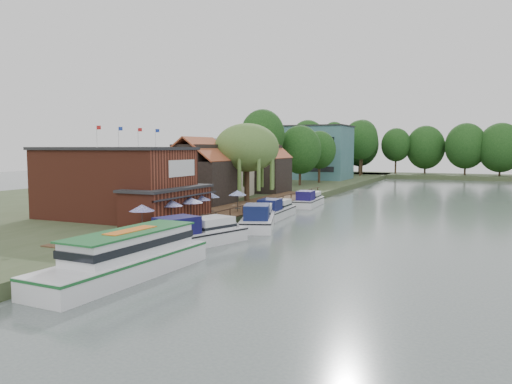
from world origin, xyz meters
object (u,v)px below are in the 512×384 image
at_px(umbrella_1, 172,213).
at_px(cruiser_1, 258,215).
at_px(cruiser_2, 275,208).
at_px(swan, 162,254).
at_px(willow, 247,163).
at_px(cruiser_0, 196,230).
at_px(umbrella_0, 142,219).
at_px(cruiser_3, 309,198).
at_px(tour_boat, 124,254).
at_px(cottage_c, 264,166).
at_px(umbrella_2, 191,210).
at_px(umbrella_4, 211,203).
at_px(umbrella_5, 238,201).
at_px(umbrella_3, 200,206).
at_px(cottage_a, 198,171).
at_px(pub, 130,183).
at_px(hotel_block, 295,152).
at_px(cottage_b, 216,168).

bearing_deg(umbrella_1, cruiser_1, 61.43).
distance_m(cruiser_2, swan, 23.25).
relative_size(willow, cruiser_0, 0.97).
height_order(umbrella_0, cruiser_3, umbrella_0).
distance_m(umbrella_1, tour_boat, 13.78).
bearing_deg(cottage_c, umbrella_2, -78.50).
bearing_deg(umbrella_4, umbrella_1, -85.16).
relative_size(umbrella_5, cruiser_2, 0.25).
bearing_deg(umbrella_4, cruiser_3, 78.78).
height_order(umbrella_0, umbrella_1, same).
height_order(umbrella_0, umbrella_3, same).
distance_m(umbrella_2, tour_boat, 16.48).
xyz_separation_m(cruiser_3, tour_boat, (1.62, -41.89, 0.34)).
xyz_separation_m(willow, umbrella_1, (3.12, -22.48, -3.93)).
xyz_separation_m(cottage_a, cruiser_2, (11.05, -1.10, -4.08)).
xyz_separation_m(pub, umbrella_2, (6.83, 0.45, -2.36)).
height_order(hotel_block, tour_boat, hotel_block).
distance_m(cottage_b, cruiser_2, 18.36).
bearing_deg(umbrella_5, umbrella_0, -93.79).
distance_m(umbrella_1, cruiser_3, 29.30).
relative_size(cottage_a, willow, 0.82).
bearing_deg(cottage_c, cruiser_3, -36.47).
relative_size(hotel_block, cottage_c, 2.99).
bearing_deg(umbrella_3, tour_boat, -73.94).
distance_m(umbrella_0, umbrella_1, 4.04).
bearing_deg(umbrella_3, cottage_c, 101.61).
bearing_deg(tour_boat, cottage_b, 113.49).
xyz_separation_m(umbrella_0, umbrella_5, (1.04, 15.76, 0.00)).
bearing_deg(tour_boat, hotel_block, 105.10).
height_order(cruiser_0, swan, cruiser_0).
bearing_deg(umbrella_2, umbrella_1, -94.04).
bearing_deg(umbrella_4, cruiser_0, -66.60).
bearing_deg(cottage_a, umbrella_4, -52.79).
relative_size(umbrella_2, cruiser_2, 0.25).
xyz_separation_m(umbrella_0, umbrella_4, (-0.49, 12.41, 0.00)).
relative_size(pub, cruiser_1, 1.88).
bearing_deg(willow, umbrella_5, -69.86).
xyz_separation_m(pub, umbrella_0, (6.40, -6.51, -2.36)).
height_order(umbrella_1, umbrella_2, same).
distance_m(cottage_a, umbrella_3, 14.39).
relative_size(umbrella_0, umbrella_3, 1.00).
relative_size(hotel_block, tour_boat, 1.87).
xyz_separation_m(cruiser_2, cruiser_3, (-0.03, 12.69, -0.03)).
distance_m(willow, tour_boat, 36.52).
xyz_separation_m(cottage_a, umbrella_3, (7.37, -12.00, -2.96)).
height_order(cottage_a, willow, willow).
relative_size(hotel_block, cottage_a, 2.95).
bearing_deg(cottage_a, swan, -65.09).
xyz_separation_m(umbrella_1, cruiser_0, (3.78, -2.00, -0.98)).
distance_m(pub, umbrella_0, 9.43).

